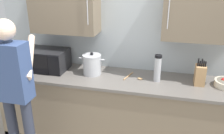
{
  "coord_description": "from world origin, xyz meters",
  "views": [
    {
      "loc": [
        0.46,
        -1.83,
        2.09
      ],
      "look_at": [
        -0.15,
        0.69,
        1.06
      ],
      "focal_mm": 38.25,
      "sensor_mm": 36.0,
      "label": 1
    }
  ],
  "objects_px": {
    "person_figure": "(14,87)",
    "microwave_oven": "(45,60)",
    "wooden_spoon": "(134,77)",
    "thermos_flask": "(158,68)",
    "stock_pot": "(92,64)",
    "knife_block": "(200,75)"
  },
  "relations": [
    {
      "from": "person_figure",
      "to": "microwave_oven",
      "type": "bearing_deg",
      "value": 95.57
    },
    {
      "from": "knife_block",
      "to": "wooden_spoon",
      "type": "xyz_separation_m",
      "value": [
        -0.74,
        -0.0,
        -0.11
      ]
    },
    {
      "from": "microwave_oven",
      "to": "thermos_flask",
      "type": "bearing_deg",
      "value": -0.92
    },
    {
      "from": "microwave_oven",
      "to": "person_figure",
      "type": "relative_size",
      "value": 0.31
    },
    {
      "from": "person_figure",
      "to": "wooden_spoon",
      "type": "bearing_deg",
      "value": 34.82
    },
    {
      "from": "wooden_spoon",
      "to": "person_figure",
      "type": "height_order",
      "value": "person_figure"
    },
    {
      "from": "microwave_oven",
      "to": "thermos_flask",
      "type": "distance_m",
      "value": 1.44
    },
    {
      "from": "thermos_flask",
      "to": "stock_pot",
      "type": "bearing_deg",
      "value": 178.8
    },
    {
      "from": "stock_pot",
      "to": "microwave_oven",
      "type": "bearing_deg",
      "value": 179.42
    },
    {
      "from": "person_figure",
      "to": "thermos_flask",
      "type": "bearing_deg",
      "value": 28.47
    },
    {
      "from": "wooden_spoon",
      "to": "stock_pot",
      "type": "bearing_deg",
      "value": -179.74
    },
    {
      "from": "thermos_flask",
      "to": "stock_pot",
      "type": "distance_m",
      "value": 0.8
    },
    {
      "from": "thermos_flask",
      "to": "stock_pot",
      "type": "height_order",
      "value": "thermos_flask"
    },
    {
      "from": "stock_pot",
      "to": "person_figure",
      "type": "distance_m",
      "value": 0.95
    },
    {
      "from": "knife_block",
      "to": "person_figure",
      "type": "distance_m",
      "value": 1.98
    },
    {
      "from": "microwave_oven",
      "to": "thermos_flask",
      "type": "height_order",
      "value": "thermos_flask"
    },
    {
      "from": "wooden_spoon",
      "to": "stock_pot",
      "type": "distance_m",
      "value": 0.54
    },
    {
      "from": "stock_pot",
      "to": "wooden_spoon",
      "type": "bearing_deg",
      "value": 0.26
    },
    {
      "from": "microwave_oven",
      "to": "knife_block",
      "type": "distance_m",
      "value": 1.91
    },
    {
      "from": "stock_pot",
      "to": "person_figure",
      "type": "xyz_separation_m",
      "value": [
        -0.57,
        -0.76,
        -0.01
      ]
    },
    {
      "from": "microwave_oven",
      "to": "knife_block",
      "type": "xyz_separation_m",
      "value": [
        1.91,
        -0.0,
        -0.02
      ]
    },
    {
      "from": "thermos_flask",
      "to": "microwave_oven",
      "type": "bearing_deg",
      "value": 179.08
    }
  ]
}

